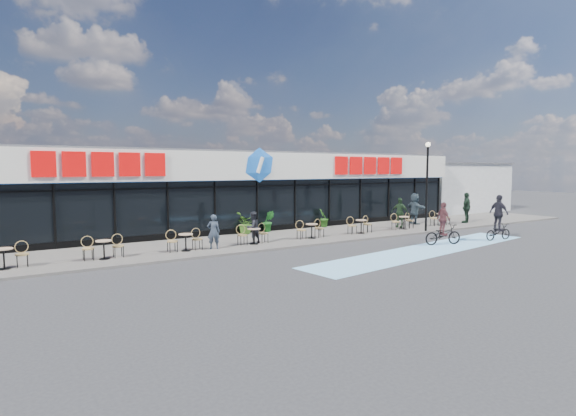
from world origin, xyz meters
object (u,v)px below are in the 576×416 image
at_px(potted_plant_right, 324,218).
at_px(bistro_set_0, 4,256).
at_px(pedestrian_a, 400,213).
at_px(pedestrian_b, 415,208).
at_px(patron_left, 214,232).
at_px(potted_plant_mid, 268,221).
at_px(cyclist_a, 443,230).
at_px(potted_plant_left, 246,223).
at_px(patron_right, 253,228).
at_px(pedestrian_c, 466,208).
at_px(lamp_post, 427,178).
at_px(cyclist_b, 498,222).

bearing_deg(potted_plant_right, bistro_set_0, -169.16).
relative_size(pedestrian_a, pedestrian_b, 0.90).
relative_size(patron_left, pedestrian_b, 0.77).
relative_size(potted_plant_mid, cyclist_a, 0.58).
height_order(potted_plant_left, pedestrian_b, pedestrian_b).
distance_m(potted_plant_left, potted_plant_mid, 1.49).
xyz_separation_m(bistro_set_0, potted_plant_right, (16.25, 3.11, 0.10)).
relative_size(patron_right, cyclist_a, 0.74).
bearing_deg(cyclist_a, pedestrian_a, 64.84).
distance_m(bistro_set_0, pedestrian_b, 22.15).
bearing_deg(potted_plant_mid, pedestrian_c, -14.10).
distance_m(potted_plant_left, pedestrian_a, 9.36).
xyz_separation_m(patron_right, cyclist_a, (7.74, -4.60, -0.12)).
height_order(potted_plant_left, patron_right, patron_right).
bearing_deg(lamp_post, patron_left, 175.26).
bearing_deg(pedestrian_c, potted_plant_left, -29.11).
height_order(patron_right, cyclist_b, cyclist_b).
distance_m(lamp_post, bistro_set_0, 20.38).
bearing_deg(patron_left, potted_plant_mid, -125.71).
relative_size(bistro_set_0, pedestrian_b, 0.78).
bearing_deg(bistro_set_0, cyclist_b, -13.48).
height_order(potted_plant_mid, cyclist_a, cyclist_a).
xyz_separation_m(pedestrian_a, pedestrian_c, (5.37, -0.67, 0.10)).
relative_size(patron_right, pedestrian_c, 0.76).
xyz_separation_m(potted_plant_right, pedestrian_a, (3.76, -2.53, 0.33)).
bearing_deg(pedestrian_b, cyclist_b, -177.28).
height_order(patron_left, pedestrian_a, pedestrian_a).
relative_size(bistro_set_0, potted_plant_left, 1.30).
xyz_separation_m(lamp_post, cyclist_a, (-2.55, -3.22, -2.34)).
relative_size(potted_plant_right, pedestrian_b, 0.56).
bearing_deg(bistro_set_0, patron_right, 0.61).
xyz_separation_m(pedestrian_b, cyclist_a, (-4.48, -5.80, -0.36)).
bearing_deg(lamp_post, pedestrian_c, 12.83).
bearing_deg(cyclist_b, pedestrian_c, 49.50).
height_order(patron_right, pedestrian_a, pedestrian_a).
relative_size(potted_plant_mid, cyclist_b, 0.51).
relative_size(patron_left, patron_right, 1.01).
bearing_deg(patron_left, patron_right, -152.25).
xyz_separation_m(bistro_set_0, pedestrian_a, (20.01, 0.58, 0.43)).
bearing_deg(pedestrian_c, pedestrian_a, -24.06).
bearing_deg(lamp_post, cyclist_a, -128.38).
distance_m(potted_plant_right, patron_left, 9.12).
xyz_separation_m(potted_plant_left, cyclist_b, (10.16, -8.08, 0.25)).
xyz_separation_m(patron_left, cyclist_a, (9.86, -4.25, -0.13)).
bearing_deg(pedestrian_a, bistro_set_0, -110.49).
bearing_deg(potted_plant_mid, cyclist_a, -55.99).
bearing_deg(bistro_set_0, cyclist_a, -14.30).
bearing_deg(pedestrian_b, lamp_post, 154.60).
height_order(patron_right, pedestrian_c, pedestrian_c).
height_order(bistro_set_0, potted_plant_left, potted_plant_left).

